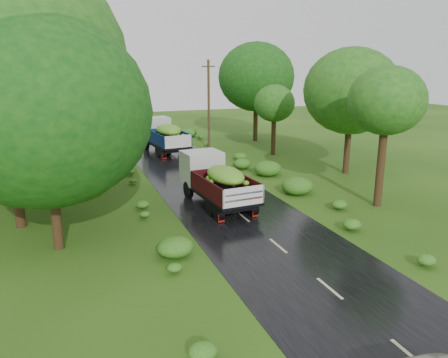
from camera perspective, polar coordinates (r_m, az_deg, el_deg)
ground at (r=16.57m, az=13.61°, el=-13.75°), size 120.00×120.00×0.00m
road at (r=20.45m, az=5.81°, el=-7.64°), size 6.50×80.00×0.02m
road_lines at (r=21.28m, az=4.62°, el=-6.65°), size 0.12×69.60×0.00m
truck_near at (r=24.62m, az=-1.19°, el=0.12°), size 2.79×6.61×2.71m
truck_far at (r=39.75m, az=-7.95°, el=5.86°), size 3.18×7.13×2.90m
utility_pole at (r=40.53m, az=-2.01°, el=9.77°), size 1.38×0.55×8.11m
trees_left at (r=32.33m, az=-23.58°, el=11.79°), size 7.12×33.18×9.96m
trees_right at (r=36.59m, az=9.76°, el=11.65°), size 6.11×25.23×8.21m
shrubs at (r=28.25m, az=-2.18°, el=-0.42°), size 11.90×44.00×0.70m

